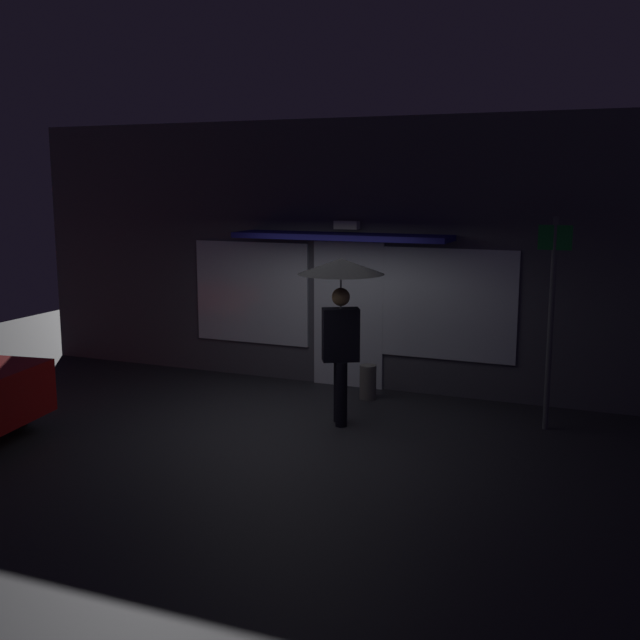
{
  "coord_description": "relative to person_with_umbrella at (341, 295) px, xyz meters",
  "views": [
    {
      "loc": [
        3.96,
        -8.51,
        3.07
      ],
      "look_at": [
        0.28,
        0.38,
        1.34
      ],
      "focal_mm": 43.19,
      "sensor_mm": 36.0,
      "label": 1
    }
  ],
  "objects": [
    {
      "name": "person_with_umbrella",
      "position": [
        0.0,
        0.0,
        0.0
      ],
      "size": [
        1.09,
        1.09,
        2.14
      ],
      "rotation": [
        0.0,
        0.0,
        -2.65
      ],
      "color": "black",
      "rests_on": "ground"
    },
    {
      "name": "sidewalk_bollard",
      "position": [
        -0.05,
        1.24,
        -1.42
      ],
      "size": [
        0.24,
        0.24,
        0.49
      ],
      "primitive_type": "cylinder",
      "color": "slate",
      "rests_on": "ground"
    },
    {
      "name": "building_facade",
      "position": [
        -0.57,
        1.95,
        0.31
      ],
      "size": [
        10.99,
        1.0,
        3.99
      ],
      "color": "#4C4C56",
      "rests_on": "ground"
    },
    {
      "name": "ground_plane",
      "position": [
        -0.57,
        -0.39,
        -1.67
      ],
      "size": [
        18.0,
        18.0,
        0.0
      ],
      "primitive_type": "plane",
      "color": "#26262B"
    },
    {
      "name": "street_sign_post",
      "position": [
        2.47,
        0.79,
        -0.17
      ],
      "size": [
        0.4,
        0.07,
        2.66
      ],
      "color": "#595B60",
      "rests_on": "ground"
    }
  ]
}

